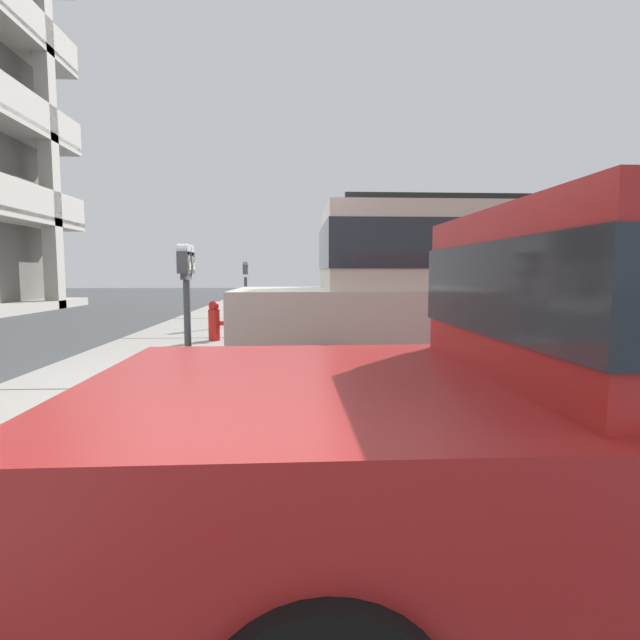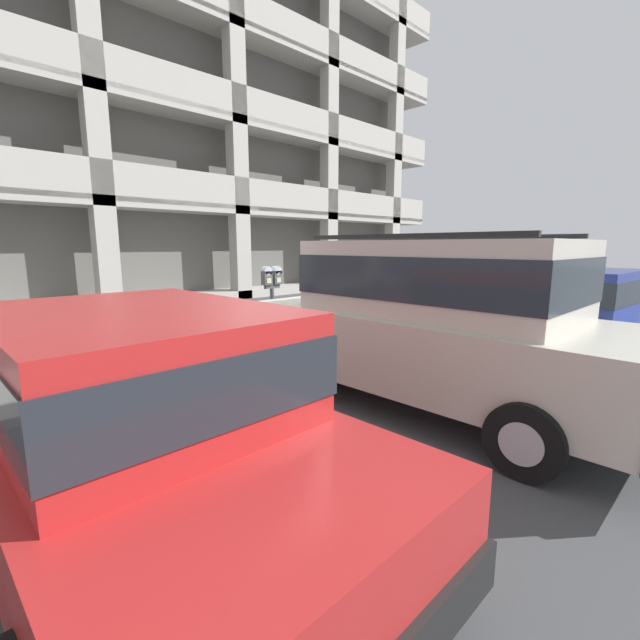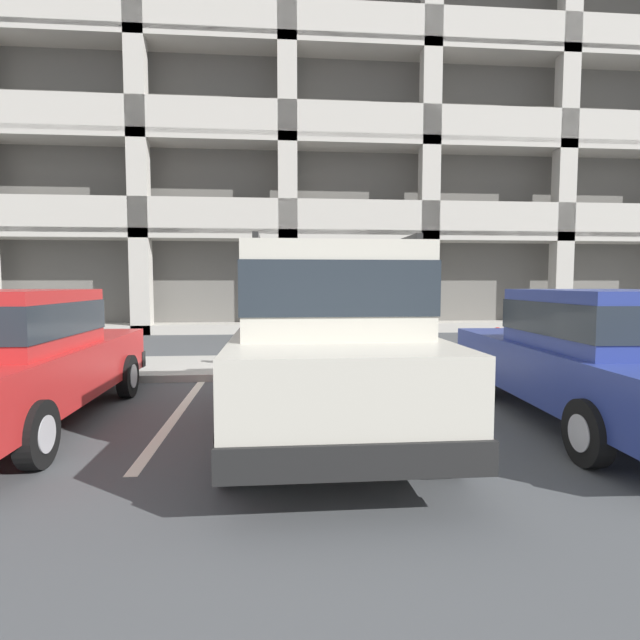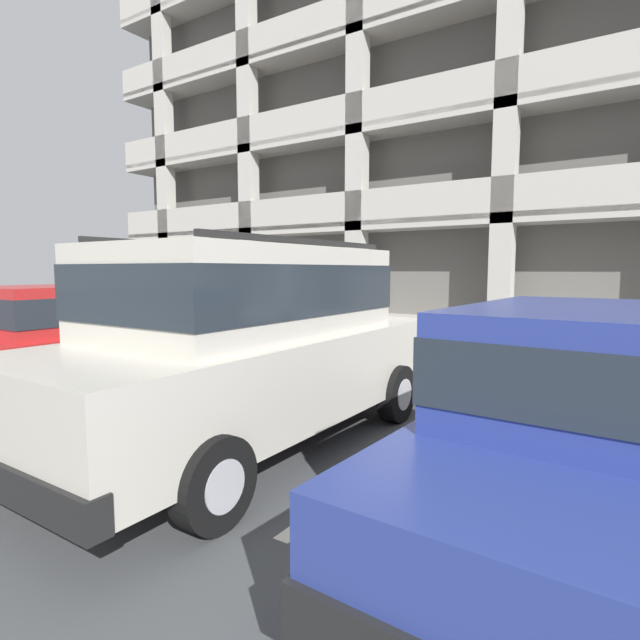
{
  "view_description": "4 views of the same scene",
  "coord_description": "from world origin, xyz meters",
  "px_view_note": "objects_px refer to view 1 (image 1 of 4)",
  "views": [
    {
      "loc": [
        -5.12,
        -0.74,
        1.29
      ],
      "look_at": [
        0.3,
        -1.03,
        0.79
      ],
      "focal_mm": 28.0,
      "sensor_mm": 36.0,
      "label": 1
    },
    {
      "loc": [
        -4.23,
        -5.1,
        1.92
      ],
      "look_at": [
        -0.07,
        -0.86,
        0.88
      ],
      "focal_mm": 24.0,
      "sensor_mm": 36.0,
      "label": 2
    },
    {
      "loc": [
        -0.33,
        -7.97,
        1.61
      ],
      "look_at": [
        0.32,
        -0.66,
        1.07
      ],
      "focal_mm": 28.0,
      "sensor_mm": 36.0,
      "label": 3
    },
    {
      "loc": [
        3.46,
        -6.23,
        1.76
      ],
      "look_at": [
        -0.1,
        -0.82,
        1.1
      ],
      "focal_mm": 28.0,
      "sensor_mm": 36.0,
      "label": 4
    }
  ],
  "objects_px": {
    "silver_suv": "(456,293)",
    "fire_hydrant": "(214,321)",
    "dark_hatchback": "(408,301)",
    "parking_meter_far": "(246,283)",
    "parking_meter_near": "(186,281)"
  },
  "relations": [
    {
      "from": "silver_suv",
      "to": "fire_hydrant",
      "type": "relative_size",
      "value": 6.83
    },
    {
      "from": "dark_hatchback",
      "to": "fire_hydrant",
      "type": "xyz_separation_m",
      "value": [
        0.37,
        3.34,
        -0.36
      ]
    },
    {
      "from": "dark_hatchback",
      "to": "parking_meter_far",
      "type": "bearing_deg",
      "value": 48.23
    },
    {
      "from": "parking_meter_near",
      "to": "parking_meter_far",
      "type": "xyz_separation_m",
      "value": [
        6.21,
        -0.01,
        -0.14
      ]
    },
    {
      "from": "dark_hatchback",
      "to": "parking_meter_far",
      "type": "distance_m",
      "value": 4.24
    },
    {
      "from": "parking_meter_near",
      "to": "dark_hatchback",
      "type": "bearing_deg",
      "value": -43.11
    },
    {
      "from": "dark_hatchback",
      "to": "parking_meter_near",
      "type": "height_order",
      "value": "parking_meter_near"
    },
    {
      "from": "silver_suv",
      "to": "fire_hydrant",
      "type": "distance_m",
      "value": 4.72
    },
    {
      "from": "parking_meter_near",
      "to": "fire_hydrant",
      "type": "xyz_separation_m",
      "value": [
        3.62,
        0.3,
        -0.75
      ]
    },
    {
      "from": "parking_meter_near",
      "to": "fire_hydrant",
      "type": "bearing_deg",
      "value": 4.69
    },
    {
      "from": "parking_meter_near",
      "to": "fire_hydrant",
      "type": "height_order",
      "value": "parking_meter_near"
    },
    {
      "from": "dark_hatchback",
      "to": "parking_meter_near",
      "type": "bearing_deg",
      "value": 139.5
    },
    {
      "from": "parking_meter_near",
      "to": "fire_hydrant",
      "type": "distance_m",
      "value": 3.71
    },
    {
      "from": "silver_suv",
      "to": "parking_meter_far",
      "type": "xyz_separation_m",
      "value": [
        6.05,
        2.83,
        -0.02
      ]
    },
    {
      "from": "fire_hydrant",
      "to": "dark_hatchback",
      "type": "bearing_deg",
      "value": -96.33
    }
  ]
}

